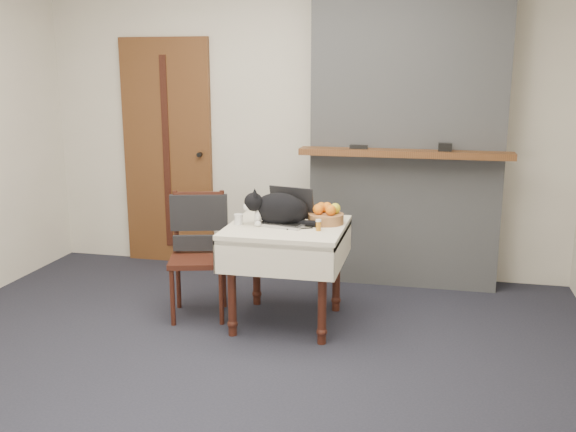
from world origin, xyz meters
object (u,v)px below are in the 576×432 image
Objects in this scene: cream_jar at (239,219)px; fruit_basket at (326,215)px; laptop at (287,215)px; side_table at (287,241)px; pill_bottle at (318,225)px; cat at (281,209)px; chair at (199,237)px; door at (168,153)px.

cream_jar is 0.29× the size of fruit_basket.
fruit_basket is (0.26, 0.06, -0.00)m from laptop.
pill_bottle reaches higher than side_table.
cat is (-0.04, -0.00, 0.22)m from side_table.
fruit_basket is (0.29, 0.11, -0.05)m from cat.
cat is 0.60× the size of chair.
laptop is at bearing -168.07° from fruit_basket.
cream_jar is (-0.28, -0.05, -0.07)m from cat.
laptop is at bearing -16.96° from chair.
pill_bottle is (0.28, -0.10, -0.07)m from cat.
door is at bearing 138.39° from side_table.
fruit_basket is at bearing -13.04° from chair.
cream_jar is (-0.31, -0.10, -0.02)m from laptop.
fruit_basket is at bearing 86.29° from pill_bottle.
fruit_basket is (0.57, 0.16, 0.02)m from cream_jar.
cat is (1.33, -1.22, -0.19)m from door.
laptop is 5.04× the size of pill_bottle.
side_table is 0.30m from pill_bottle.
pill_bottle is 0.93m from chair.
cat reaches higher than chair.
cream_jar is 0.40m from chair.
cream_jar reaches higher than side_table.
pill_bottle is at bearing -93.71° from fruit_basket.
fruit_basket is (0.01, 0.21, 0.02)m from pill_bottle.
cat is at bearing -22.00° from chair.
chair is (-0.90, 0.18, -0.18)m from pill_bottle.
side_table is at bearing 155.36° from pill_bottle.
door reaches higher than fruit_basket.
cat is 7.01× the size of pill_bottle.
door reaches higher than cream_jar.
pill_bottle is (1.61, -1.33, -0.26)m from door.
door is 2.56× the size of side_table.
side_table is at bearing -13.38° from cat.
side_table is 3.21× the size of fruit_basket.
door reaches higher than side_table.
laptop reaches higher than chair.
laptop reaches higher than side_table.
side_table is 2.05× the size of laptop.
door is 8.23× the size of fruit_basket.
pill_bottle is at bearing -5.72° from cream_jar.
cat is 0.67m from chair.
fruit_basket reaches higher than pill_bottle.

